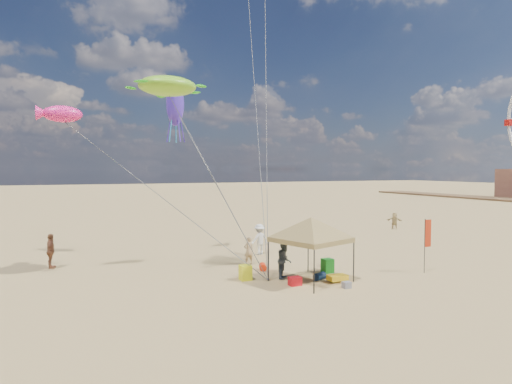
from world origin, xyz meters
TOP-DOWN VIEW (x-y plane):
  - ground at (0.00, 0.00)m, footprint 280.00×280.00m
  - canopy_tent at (1.27, -0.37)m, footprint 5.31×5.31m
  - feather_flag at (7.46, -1.22)m, footprint 0.42×0.04m
  - cooler_red at (0.27, -0.68)m, footprint 0.54×0.38m
  - cooler_blue at (3.81, 2.16)m, footprint 0.54×0.38m
  - bag_navy at (1.79, -0.32)m, footprint 0.69×0.54m
  - bag_orange at (0.17, 2.55)m, footprint 0.54×0.69m
  - chair_green at (2.94, 0.80)m, footprint 0.50×0.50m
  - chair_yellow at (-1.38, 1.11)m, footprint 0.50×0.50m
  - crate_grey at (2.12, -1.97)m, footprint 0.34×0.30m
  - beach_cart at (2.36, -0.92)m, footprint 0.90×0.50m
  - person_near_a at (0.06, 4.11)m, footprint 0.58×0.40m
  - person_near_b at (0.44, 0.65)m, footprint 1.07×1.11m
  - person_near_c at (1.75, 6.43)m, footprint 1.32×0.93m
  - person_far_a at (-9.75, 7.45)m, footprint 0.57×1.11m
  - person_far_c at (17.03, 11.94)m, footprint 1.19×1.32m
  - turtle_kite at (-4.46, 3.29)m, footprint 3.24×2.84m
  - fish_kite at (-9.04, 5.67)m, footprint 1.98×1.31m
  - squid_kite at (-2.85, 8.49)m, footprint 1.23×1.23m

SIDE VIEW (x-z plane):
  - ground at x=0.00m, z-range 0.00..0.00m
  - crate_grey at x=2.12m, z-range 0.00..0.28m
  - bag_navy at x=1.79m, z-range 0.00..0.36m
  - bag_orange at x=0.17m, z-range 0.00..0.36m
  - cooler_red at x=0.27m, z-range 0.00..0.38m
  - cooler_blue at x=3.81m, z-range 0.00..0.38m
  - beach_cart at x=2.36m, z-range 0.08..0.32m
  - chair_green at x=2.94m, z-range 0.00..0.70m
  - chair_yellow at x=-1.38m, z-range 0.00..0.70m
  - person_far_c at x=17.03m, z-range 0.00..1.46m
  - person_near_a at x=0.06m, z-range 0.00..1.53m
  - person_near_b at x=0.44m, z-range 0.00..1.80m
  - person_far_a at x=-9.75m, z-range 0.00..1.82m
  - person_near_c at x=1.75m, z-range 0.00..1.85m
  - feather_flag at x=7.46m, z-range 0.47..3.19m
  - canopy_tent at x=1.27m, z-range 1.14..4.58m
  - fish_kite at x=-9.04m, z-range 7.43..8.24m
  - turtle_kite at x=-4.46m, z-range 8.64..9.56m
  - squid_kite at x=-2.85m, z-range 7.75..10.50m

